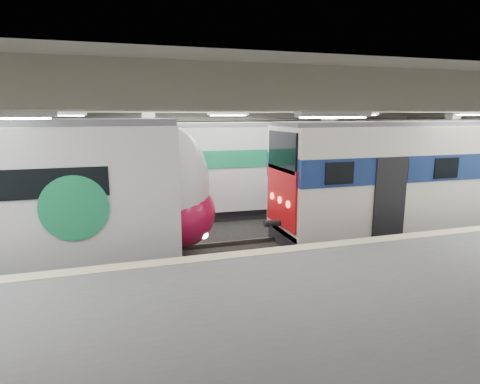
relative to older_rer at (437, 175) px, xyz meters
name	(u,v)px	position (x,y,z in m)	size (l,w,h in m)	color
station_hall	(261,169)	(-8.48, -1.74, 0.81)	(36.00, 24.00, 5.75)	black
older_rer	(437,175)	(0.00, 0.00, 0.00)	(14.20, 3.13, 4.65)	silver
far_train	(120,172)	(-12.66, 5.50, -0.10)	(14.32, 3.38, 4.53)	silver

